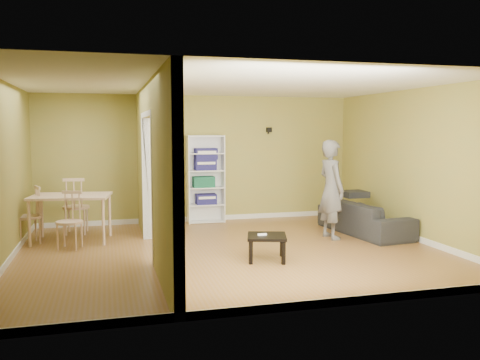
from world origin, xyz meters
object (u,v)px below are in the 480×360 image
coffee_table (267,239)px  person (332,181)px  chair_near (69,220)px  chair_left (28,215)px  dining_table (71,200)px  sofa (364,212)px  chair_far (76,205)px  bookshelf (205,179)px

coffee_table → person: bearing=36.7°
chair_near → chair_left: bearing=157.2°
chair_left → chair_near: chair_left is taller
dining_table → chair_left: bearing=-179.1°
sofa → chair_far: bearing=69.0°
bookshelf → sofa: bearing=-36.2°
coffee_table → chair_far: (-2.79, 2.73, 0.20)m
bookshelf → coffee_table: 3.34m
sofa → chair_left: bearing=77.2°
chair_left → chair_far: 1.00m
person → dining_table: 4.49m
chair_near → chair_far: size_ratio=0.88×
bookshelf → chair_far: bookshelf is taller
bookshelf → dining_table: (-2.56, -1.22, -0.17)m
dining_table → person: bearing=-11.6°
person → sofa: bearing=-80.5°
sofa → chair_far: 5.29m
chair_near → chair_far: 1.24m
coffee_table → chair_left: bearing=149.8°
person → coffee_table: person is taller
sofa → chair_far: size_ratio=1.97×
chair_left → chair_near: bearing=31.9°
coffee_table → chair_far: bearing=135.6°
dining_table → chair_left: 0.73m
coffee_table → chair_near: size_ratio=0.61×
bookshelf → chair_far: (-2.51, -0.56, -0.37)m
chair_left → coffee_table: bearing=40.6°
person → bookshelf: bearing=34.4°
coffee_table → dining_table: bearing=143.9°
chair_far → sofa: bearing=171.2°
person → chair_near: (-4.39, 0.33, -0.55)m
chair_near → chair_far: chair_far is taller
dining_table → chair_far: 0.69m
person → chair_far: bearing=63.8°
sofa → chair_left: (-5.85, 0.67, 0.09)m
person → chair_near: 4.43m
person → coffee_table: (-1.56, -1.16, -0.70)m
sofa → person: (-0.77, -0.22, 0.62)m
person → dining_table: bearing=72.0°
coffee_table → chair_left: chair_left is taller
person → dining_table: (-4.39, 0.90, -0.29)m
dining_table → chair_left: chair_left is taller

